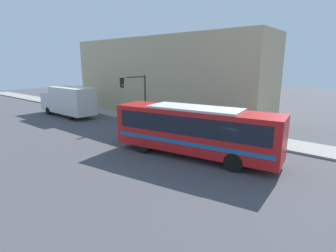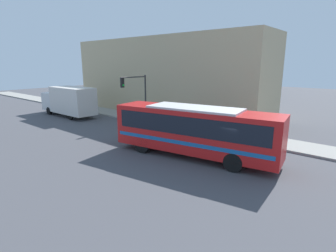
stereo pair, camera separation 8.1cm
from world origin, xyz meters
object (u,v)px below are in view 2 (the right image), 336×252
(city_bus, at_px, (194,128))
(fire_hydrant, at_px, (228,132))
(pedestrian_near_corner, at_px, (145,110))
(traffic_light_pole, at_px, (137,90))
(delivery_truck, at_px, (69,101))

(city_bus, bearing_deg, fire_hydrant, -5.32)
(pedestrian_near_corner, bearing_deg, city_bus, -120.31)
(traffic_light_pole, height_order, pedestrian_near_corner, traffic_light_pole)
(fire_hydrant, xyz_separation_m, pedestrian_near_corner, (0.78, 10.32, 0.57))
(city_bus, relative_size, delivery_truck, 1.35)
(fire_hydrant, bearing_deg, pedestrian_near_corner, 85.67)
(delivery_truck, relative_size, traffic_light_pole, 1.74)
(delivery_truck, xyz_separation_m, fire_hydrant, (3.32, -18.34, -1.30))
(delivery_truck, height_order, fire_hydrant, delivery_truck)
(traffic_light_pole, distance_m, pedestrian_near_corner, 3.05)
(city_bus, relative_size, pedestrian_near_corner, 6.08)
(fire_hydrant, relative_size, traffic_light_pole, 0.15)
(city_bus, bearing_deg, delivery_truck, 74.77)
(fire_hydrant, height_order, traffic_light_pole, traffic_light_pole)
(traffic_light_pole, xyz_separation_m, pedestrian_near_corner, (1.83, 0.82, -2.30))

